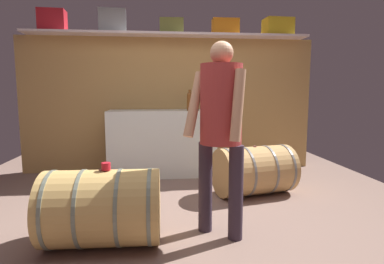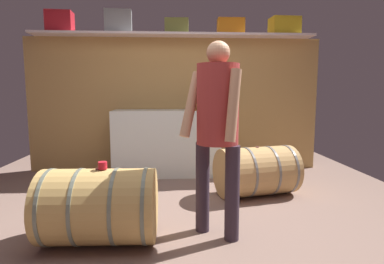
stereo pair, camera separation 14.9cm
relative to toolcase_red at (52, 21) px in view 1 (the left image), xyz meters
name	(u,v)px [view 1 (the left image)]	position (x,y,z in m)	size (l,w,h in m)	color
ground_plane	(177,209)	(1.63, -1.55, -2.20)	(5.60, 7.74, 0.02)	#82675C
back_wall_panel	(170,105)	(1.63, 0.15, -1.18)	(4.40, 0.10, 2.01)	tan
high_shelf_board	(170,35)	(1.63, 0.00, -0.16)	(4.05, 0.40, 0.03)	silver
toolcase_red	(52,21)	(0.00, 0.00, 0.00)	(0.35, 0.26, 0.30)	red
toolcase_grey	(113,21)	(0.82, 0.00, 0.01)	(0.38, 0.20, 0.32)	gray
toolcase_olive	(172,26)	(1.66, 0.00, -0.04)	(0.34, 0.23, 0.21)	olive
toolcase_orange	(225,27)	(2.44, 0.00, -0.03)	(0.39, 0.18, 0.23)	orange
toolcase_yellow	(278,27)	(3.24, 0.00, -0.02)	(0.41, 0.28, 0.25)	gold
work_cabinet	(162,143)	(1.50, -0.17, -1.71)	(1.52, 0.53, 0.95)	white
wine_bottle_amber	(190,101)	(1.88, -0.36, -1.10)	(0.08, 0.08, 0.29)	brown
wine_glass	(203,104)	(2.07, -0.36, -1.15)	(0.07, 0.07, 0.14)	white
wine_barrel_near	(102,208)	(1.00, -2.29, -1.88)	(0.91, 0.63, 0.62)	tan
wine_barrel_far	(254,170)	(2.57, -1.18, -1.90)	(1.00, 0.76, 0.58)	tan
tasting_cup	(106,166)	(1.04, -2.29, -1.55)	(0.07, 0.07, 0.06)	red
winemaker_pouring	(221,119)	(1.95, -2.21, -1.20)	(0.50, 0.46, 1.61)	#342734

